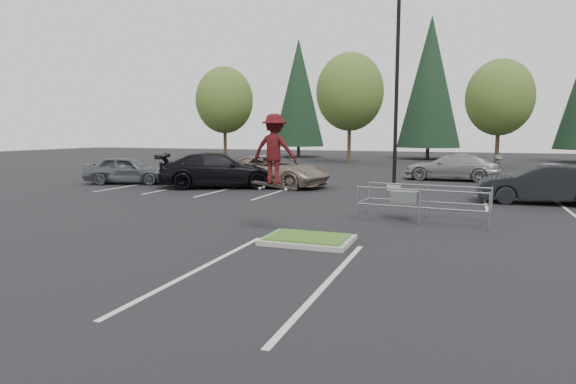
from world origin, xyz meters
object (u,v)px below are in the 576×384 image
(car_l_grey, at_px, (127,170))
(decid_a, at_px, (225,102))
(decid_b, at_px, (350,94))
(decid_c, at_px, (499,100))
(conif_a, at_px, (299,93))
(light_pole, at_px, (396,94))
(skateboarder, at_px, (274,149))
(conif_b, at_px, (430,82))
(car_far_silver, at_px, (452,167))
(car_r_charc, at_px, (541,184))
(car_l_tan, at_px, (274,171))
(cart_corral, at_px, (409,198))
(car_l_black, at_px, (218,170))

(car_l_grey, bearing_deg, decid_a, -7.47)
(decid_b, xyz_separation_m, decid_c, (12.00, -0.70, -0.79))
(conif_a, bearing_deg, decid_c, -26.96)
(light_pole, bearing_deg, skateboarder, -98.58)
(decid_b, xyz_separation_m, skateboarder, (4.81, -29.80, -3.73))
(conif_a, relative_size, conif_b, 0.90)
(car_far_silver, bearing_deg, decid_b, -142.04)
(decid_c, bearing_deg, light_pole, -107.11)
(decid_c, height_order, conif_a, conif_a)
(decid_b, relative_size, conif_a, 0.74)
(decid_c, bearing_deg, car_r_charc, -88.57)
(skateboarder, height_order, car_l_tan, skateboarder)
(car_far_silver, bearing_deg, cart_corral, -1.44)
(skateboarder, relative_size, car_l_tan, 0.35)
(decid_a, bearing_deg, light_pole, -44.25)
(light_pole, distance_m, car_far_silver, 7.52)
(car_r_charc, bearing_deg, light_pole, -114.99)
(decid_c, relative_size, car_l_black, 1.38)
(decid_a, bearing_deg, skateboarder, -60.16)
(light_pole, xyz_separation_m, conif_a, (-14.50, 28.00, 2.54))
(decid_a, height_order, cart_corral, decid_a)
(car_l_tan, relative_size, car_far_silver, 1.10)
(car_l_tan, bearing_deg, skateboarder, -147.11)
(conif_a, bearing_deg, car_l_black, -78.69)
(decid_c, height_order, cart_corral, decid_c)
(light_pole, distance_m, car_l_black, 9.47)
(skateboarder, bearing_deg, decid_a, -59.45)
(cart_corral, relative_size, car_far_silver, 0.76)
(decid_a, bearing_deg, car_r_charc, -40.03)
(light_pole, bearing_deg, car_l_tan, -175.26)
(decid_c, xyz_separation_m, car_l_grey, (-19.49, -19.90, -4.50))
(car_l_tan, xyz_separation_m, car_far_silver, (8.51, 6.50, -0.04))
(cart_corral, relative_size, skateboarder, 1.96)
(skateboarder, distance_m, car_l_tan, 11.70)
(conif_b, bearing_deg, light_pole, -88.99)
(conif_b, height_order, car_far_silver, conif_b)
(decid_c, xyz_separation_m, cart_corral, (-3.93, -25.79, -4.55))
(light_pole, distance_m, decid_c, 18.67)
(conif_a, bearing_deg, car_l_grey, -89.05)
(conif_a, bearing_deg, decid_a, -111.91)
(decid_c, xyz_separation_m, car_l_tan, (-11.52, -18.33, -4.44))
(car_l_black, bearing_deg, car_r_charc, -116.31)
(skateboarder, distance_m, car_l_black, 11.59)
(car_l_black, bearing_deg, conif_a, -12.79)
(conif_a, xyz_separation_m, skateboarder, (12.80, -39.27, -4.79))
(car_l_grey, distance_m, car_far_silver, 18.34)
(decid_b, relative_size, car_l_tan, 1.65)
(decid_b, xyz_separation_m, car_far_silver, (8.98, -12.53, -5.27))
(cart_corral, bearing_deg, decid_a, 132.68)
(skateboarder, bearing_deg, decid_c, -103.18)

